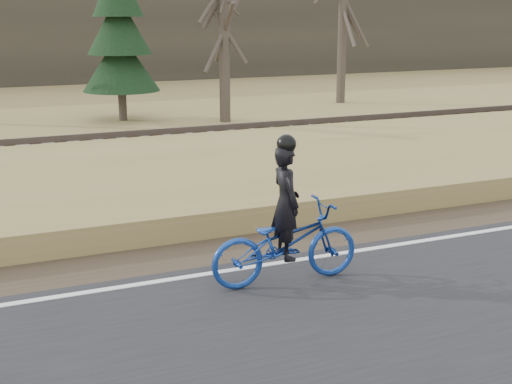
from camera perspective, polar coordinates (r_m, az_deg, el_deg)
name	(u,v)px	position (r m, az deg, el deg)	size (l,w,h in m)	color
embankment	(419,167)	(16.55, 12.92, 1.93)	(120.00, 5.00, 0.44)	#95794C
ballast	(335,140)	(19.67, 6.37, 4.16)	(120.00, 3.00, 0.45)	slate
railroad	(336,129)	(19.62, 6.40, 5.03)	(120.00, 2.40, 0.29)	black
treeline_backdrop	(133,23)	(39.96, -9.83, 13.21)	(120.00, 4.00, 6.00)	#383328
cyclist	(285,236)	(9.67, 2.37, -3.55)	(2.14, 0.82, 2.05)	navy
bare_tree_near_left	(224,30)	(24.02, -2.56, 12.84)	(0.36, 0.36, 6.09)	#463C33
bare_tree_center	(343,5)	(29.27, 6.99, 14.64)	(0.36, 0.36, 7.72)	#463C33
conifer	(119,26)	(24.74, -10.92, 12.89)	(2.60, 2.60, 6.65)	#463C33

